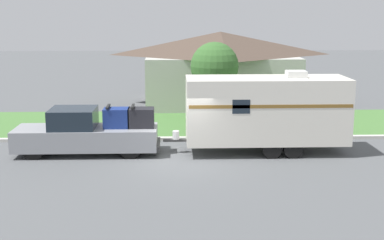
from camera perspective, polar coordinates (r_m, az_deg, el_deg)
The scene contains 8 objects.
ground_plane at distance 21.10m, azimuth -1.07°, elevation -4.56°, with size 120.00×120.00×0.00m, color #515456.
curb_strip at distance 24.70m, azimuth -1.24°, elevation -1.99°, with size 80.00×0.30×0.14m.
lawn_strip at distance 28.28m, azimuth -1.36°, elevation -0.36°, with size 80.00×7.00×0.03m.
house_across_street at distance 34.36m, azimuth 3.02°, elevation 5.72°, with size 9.99×7.76×4.57m.
pickup_truck at distance 22.61m, azimuth -11.01°, elevation -1.33°, with size 5.99×1.97×2.03m.
travel_trailer at distance 22.49m, azimuth 7.93°, elevation 1.08°, with size 7.65×2.33×3.44m.
mailbox at distance 25.51m, azimuth 1.97°, elevation 0.74°, with size 0.48×0.20×1.39m.
tree_in_yard at distance 26.68m, azimuth 2.43°, elevation 5.73°, with size 2.40×2.40×4.37m.
Camera 1 is at (-0.36, -20.26, 5.87)m, focal length 50.00 mm.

